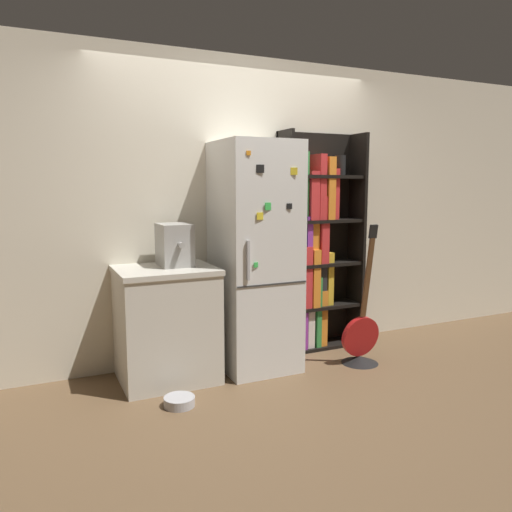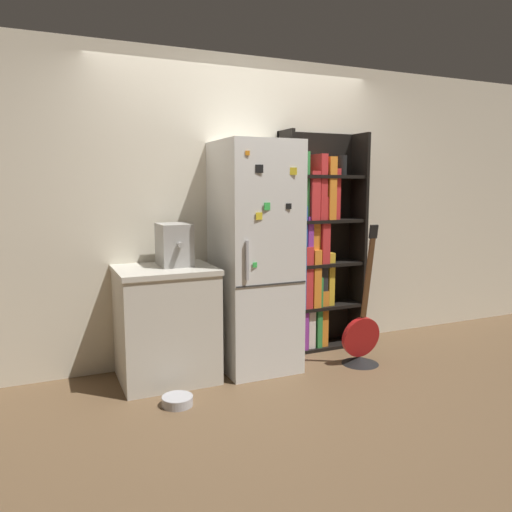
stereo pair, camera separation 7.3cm
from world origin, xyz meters
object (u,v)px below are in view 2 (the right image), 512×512
(refrigerator, at_px, (255,257))
(espresso_machine, at_px, (174,245))
(bookshelf, at_px, (313,251))
(guitar, at_px, (361,344))
(pet_bowl, at_px, (177,400))

(refrigerator, bearing_deg, espresso_machine, 173.16)
(bookshelf, relative_size, guitar, 1.65)
(refrigerator, distance_m, guitar, 1.18)
(refrigerator, bearing_deg, pet_bowl, -148.15)
(refrigerator, distance_m, espresso_machine, 0.67)
(bookshelf, bearing_deg, pet_bowl, -154.34)
(bookshelf, bearing_deg, espresso_machine, -174.34)
(refrigerator, relative_size, espresso_machine, 5.14)
(espresso_machine, distance_m, pet_bowl, 1.18)
(espresso_machine, relative_size, pet_bowl, 1.67)
(pet_bowl, bearing_deg, refrigerator, 31.85)
(refrigerator, xyz_separation_m, guitar, (0.84, -0.33, -0.76))
(espresso_machine, bearing_deg, pet_bowl, -104.67)
(espresso_machine, xyz_separation_m, guitar, (1.49, -0.41, -0.88))
(bookshelf, xyz_separation_m, pet_bowl, (-1.47, -0.71, -0.88))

